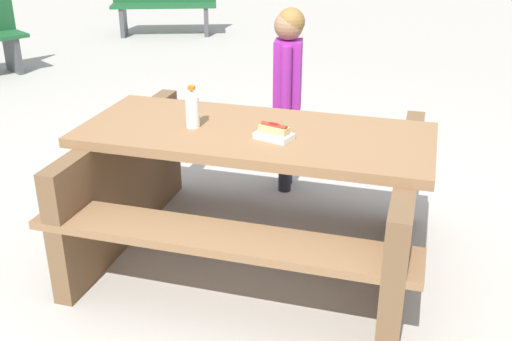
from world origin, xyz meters
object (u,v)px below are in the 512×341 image
picnic_table (256,184)px  hotdog_tray (275,133)px  park_bench_near (166,3)px  soda_bottle (194,108)px  child_in_coat (289,77)px

picnic_table → hotdog_tray: hotdog_tray is taller
park_bench_near → soda_bottle: bearing=-80.6°
child_in_coat → park_bench_near: 5.44m
picnic_table → hotdog_tray: bearing=-51.4°
picnic_table → hotdog_tray: (0.10, -0.12, 0.34)m
picnic_table → hotdog_tray: 0.37m
child_in_coat → soda_bottle: bearing=-121.9°
soda_bottle → hotdog_tray: 0.45m
hotdog_tray → picnic_table: bearing=128.6°
picnic_table → soda_bottle: (-0.32, 0.05, 0.41)m
picnic_table → child_in_coat: 0.99m
soda_bottle → child_in_coat: child_in_coat is taller
picnic_table → soda_bottle: bearing=171.0°
soda_bottle → child_in_coat: size_ratio=0.18×
soda_bottle → park_bench_near: (-1.00, 6.06, -0.40)m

